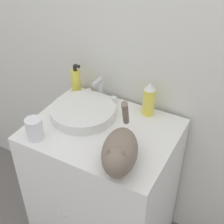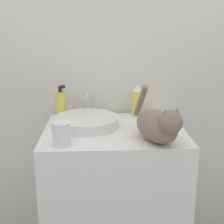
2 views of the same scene
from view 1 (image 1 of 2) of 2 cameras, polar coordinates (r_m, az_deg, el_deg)
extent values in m
cube|color=silver|center=(1.55, 4.07, 15.01)|extent=(6.00, 0.05, 2.50)
cube|color=white|center=(1.80, -1.49, -13.80)|extent=(0.70, 0.55, 0.86)
sphere|color=silver|center=(1.65, -8.75, -18.20)|extent=(0.02, 0.02, 0.02)
cylinder|color=white|center=(1.57, -5.32, 0.09)|extent=(0.33, 0.33, 0.05)
cylinder|color=silver|center=(1.68, -2.08, 4.25)|extent=(0.02, 0.02, 0.13)
cylinder|color=silver|center=(1.62, -2.80, 5.55)|extent=(0.02, 0.07, 0.02)
cylinder|color=white|center=(1.74, -4.30, 3.60)|extent=(0.03, 0.03, 0.03)
cylinder|color=white|center=(1.67, 0.30, 2.23)|extent=(0.03, 0.03, 0.03)
ellipsoid|color=#7A6B5B|center=(1.28, 1.44, -7.21)|extent=(0.22, 0.30, 0.14)
sphere|color=#7A6B5B|center=(1.16, 0.67, -9.09)|extent=(0.13, 0.13, 0.10)
cone|color=#7A6B5B|center=(1.13, -0.72, -7.47)|extent=(0.05, 0.05, 0.04)
cone|color=#7A6B5B|center=(1.13, 2.11, -7.78)|extent=(0.05, 0.05, 0.04)
cylinder|color=#7A6B5B|center=(1.35, 2.46, -0.22)|extent=(0.06, 0.12, 0.17)
cylinder|color=#EADB4C|center=(1.73, -6.60, 5.41)|extent=(0.05, 0.05, 0.15)
cylinder|color=black|center=(1.69, -6.80, 7.99)|extent=(0.02, 0.02, 0.03)
cylinder|color=black|center=(1.67, -6.44, 8.35)|extent=(0.03, 0.02, 0.02)
cylinder|color=#EADB4C|center=(1.57, 6.71, 1.85)|extent=(0.06, 0.06, 0.14)
cone|color=white|center=(1.52, 6.94, 4.67)|extent=(0.05, 0.05, 0.04)
cylinder|color=white|center=(1.46, -14.01, -2.99)|extent=(0.08, 0.08, 0.10)
camera|label=2|loc=(0.93, -78.07, -24.82)|focal=50.00mm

